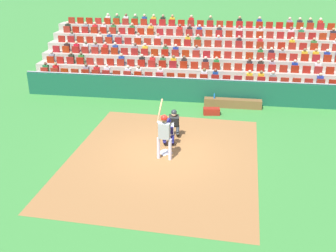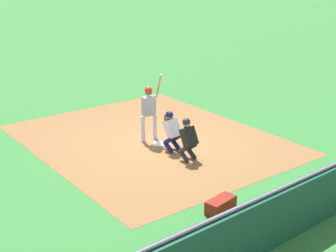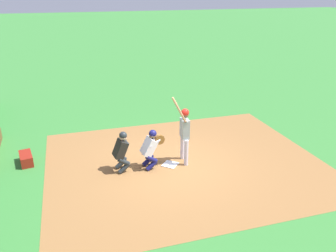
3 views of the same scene
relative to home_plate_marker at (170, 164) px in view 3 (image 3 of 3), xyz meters
The scene contains 7 objects.
ground_plane 0.02m from the home_plate_marker, ahead, with size 160.00×160.00×0.00m, color #388135.
infield_dirt_patch 0.50m from the home_plate_marker, 90.00° to the left, with size 7.08×8.62×0.01m, color olive.
home_plate_marker is the anchor object (origin of this frame).
batter_at_plate 1.21m from the home_plate_marker, 95.74° to the left, with size 0.59×0.63×2.27m.
catcher_crouching 0.93m from the home_plate_marker, 94.27° to the right, with size 0.49×0.74×1.26m.
home_plate_umpire 1.65m from the home_plate_marker, 95.88° to the right, with size 0.49×0.49×1.29m.
equipment_duffel_bag 4.60m from the home_plate_marker, 110.47° to the right, with size 0.79×0.36×0.33m, color maroon.
Camera 3 is at (9.03, -3.21, 5.19)m, focal length 36.48 mm.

